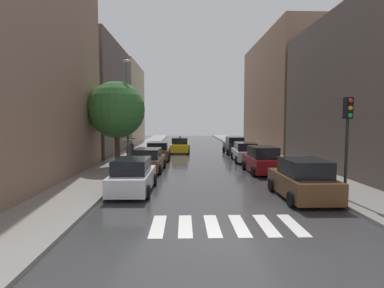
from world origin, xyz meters
TOP-DOWN VIEW (x-y plane):
  - ground_plane at (0.00, 24.00)m, footprint 28.00×72.00m
  - sidewalk_left at (-6.50, 24.00)m, footprint 3.00×72.00m
  - sidewalk_right at (6.50, 24.00)m, footprint 3.00×72.00m
  - crosswalk_stripes at (0.00, 1.29)m, footprint 4.95×2.20m
  - building_left_mid at (-11.00, 23.48)m, footprint 6.00×12.99m
  - building_left_far at (-11.00, 37.08)m, footprint 6.00×12.69m
  - building_right_mid at (11.00, 29.69)m, footprint 6.00×19.32m
  - parked_car_left_nearest at (-3.89, 6.20)m, footprint 2.04×4.40m
  - parked_car_left_second at (-3.87, 12.43)m, footprint 2.32×4.35m
  - parked_car_left_third at (-3.71, 18.57)m, footprint 2.22×4.31m
  - parked_car_right_nearest at (3.90, 4.69)m, footprint 2.18×4.15m
  - parked_car_right_second at (3.80, 11.40)m, footprint 2.12×4.06m
  - parked_car_right_third at (3.82, 17.22)m, footprint 2.19×4.54m
  - parked_car_right_fourth at (3.89, 23.22)m, footprint 2.08×4.13m
  - taxi_midroad at (-1.80, 24.58)m, footprint 2.16×4.74m
  - pedestrian_foreground at (-5.73, 16.95)m, footprint 0.90×0.90m
  - pedestrian_near_tree at (-5.68, 15.09)m, footprint 0.90×0.90m
  - street_tree_left at (-6.24, 13.71)m, footprint 4.07×4.07m
  - traffic_light_right_corner at (5.45, 4.00)m, footprint 0.30×0.42m
  - lamp_post_left at (-5.55, 14.22)m, footprint 0.60×0.28m

SIDE VIEW (x-z plane):
  - ground_plane at x=0.00m, z-range -0.04..0.00m
  - crosswalk_stripes at x=0.00m, z-range 0.00..0.01m
  - sidewalk_left at x=-6.50m, z-range 0.00..0.15m
  - sidewalk_right at x=6.50m, z-range 0.00..0.15m
  - parked_car_left_second at x=-3.87m, z-range -0.04..1.52m
  - parked_car_left_third at x=-3.71m, z-range -0.04..1.52m
  - parked_car_right_third at x=3.82m, z-range -0.05..1.57m
  - taxi_midroad at x=-1.80m, z-range -0.14..1.67m
  - parked_car_left_nearest at x=-3.89m, z-range -0.05..1.60m
  - parked_car_right_fourth at x=3.89m, z-range -0.06..1.69m
  - parked_car_right_second at x=3.80m, z-range -0.07..1.71m
  - parked_car_right_nearest at x=3.90m, z-range -0.07..1.73m
  - pedestrian_near_tree at x=-5.68m, z-range 0.53..2.38m
  - pedestrian_foreground at x=-5.73m, z-range 0.53..2.39m
  - traffic_light_right_corner at x=5.45m, z-range 1.14..5.44m
  - street_tree_left at x=-6.24m, z-range 1.17..7.30m
  - lamp_post_left at x=-5.55m, z-range 0.69..8.46m
  - building_left_mid at x=-11.00m, z-range 0.00..11.28m
  - building_left_far at x=-11.00m, z-range 0.00..11.53m
  - building_right_mid at x=11.00m, z-range 0.00..13.48m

